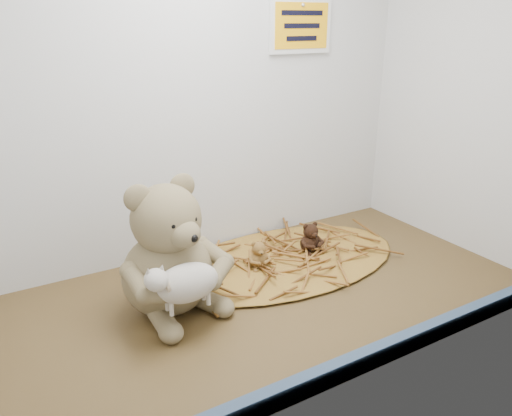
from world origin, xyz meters
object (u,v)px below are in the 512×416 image
main_teddy (166,247)px  mini_teddy_tan (259,253)px  mini_teddy_brown (310,236)px  toy_lamb (187,283)px

main_teddy → mini_teddy_tan: size_ratio=4.17×
main_teddy → mini_teddy_brown: main_teddy is taller
toy_lamb → main_teddy: bearing=90.0°
main_teddy → toy_lamb: main_teddy is taller
toy_lamb → mini_teddy_tan: bearing=31.8°
toy_lamb → mini_teddy_brown: (40.16, 16.07, -5.75)cm
main_teddy → mini_teddy_tan: 26.74cm
mini_teddy_tan → main_teddy: bearing=-155.7°
toy_lamb → mini_teddy_brown: 43.64cm
mini_teddy_brown → toy_lamb: bearing=-156.1°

